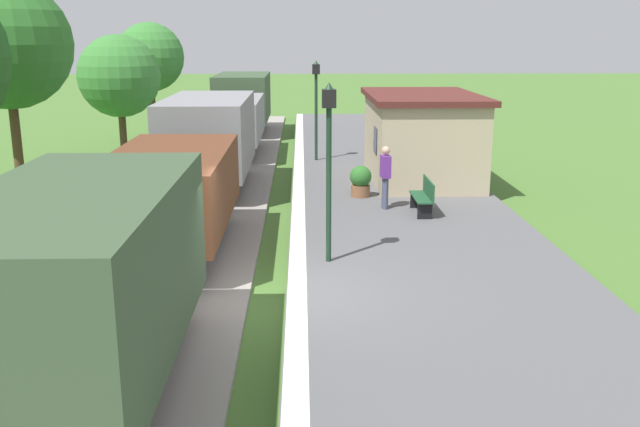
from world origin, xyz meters
TOP-DOWN VIEW (x-y plane):
  - ground_plane at (0.00, 0.00)m, footprint 160.00×160.00m
  - platform_slab at (3.20, 0.00)m, footprint 6.00×60.00m
  - platform_edge_stripe at (0.40, 0.00)m, footprint 0.36×60.00m
  - track_ballast at (-2.40, 0.00)m, footprint 3.80×60.00m
  - rail_near at (-1.68, 0.00)m, footprint 0.07×60.00m
  - rail_far at (-3.12, 0.00)m, footprint 0.07×60.00m
  - freight_train at (-2.40, 9.68)m, footprint 2.50×32.60m
  - station_hut at (4.40, 10.48)m, footprint 3.50×5.80m
  - bench_near_hut at (3.73, 5.81)m, footprint 0.42×1.50m
  - person_waiting at (2.76, 6.38)m, footprint 0.27×0.40m
  - potted_planter at (2.22, 7.85)m, footprint 0.64×0.64m
  - lamp_post_near at (1.05, 1.83)m, footprint 0.28×0.28m
  - lamp_post_far at (1.05, 14.06)m, footprint 0.28×0.28m
  - tree_trackside_far at (-8.03, 8.89)m, footprint 3.75×3.75m
  - tree_field_left at (-6.54, 15.52)m, footprint 3.16×3.16m
  - tree_field_distant at (-6.44, 20.87)m, footprint 3.12×3.12m

SIDE VIEW (x-z plane):
  - ground_plane at x=0.00m, z-range 0.00..0.00m
  - track_ballast at x=-2.40m, z-range 0.00..0.12m
  - platform_slab at x=3.20m, z-range 0.00..0.25m
  - rail_near at x=-1.68m, z-range 0.12..0.26m
  - rail_far at x=-3.12m, z-range 0.12..0.26m
  - platform_edge_stripe at x=0.40m, z-range 0.25..0.26m
  - bench_near_hut at x=3.73m, z-range 0.27..1.18m
  - potted_planter at x=2.22m, z-range 0.26..1.18m
  - person_waiting at x=2.76m, z-range 0.33..2.04m
  - freight_train at x=-2.40m, z-range 0.22..2.94m
  - station_hut at x=4.40m, z-range 0.26..3.04m
  - lamp_post_near at x=1.05m, z-range 0.95..4.65m
  - lamp_post_far at x=1.05m, z-range 0.95..4.65m
  - tree_field_left at x=-6.54m, z-range 0.85..5.75m
  - tree_field_distant at x=-6.44m, z-range 1.14..6.57m
  - tree_trackside_far at x=-8.03m, z-range 1.34..7.81m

